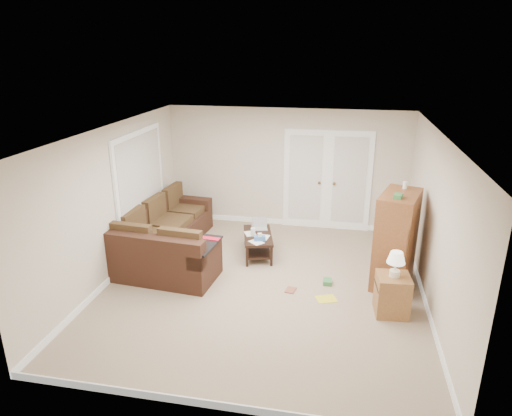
% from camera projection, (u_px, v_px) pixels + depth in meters
% --- Properties ---
extents(floor, '(5.50, 5.50, 0.00)m').
position_uv_depth(floor, '(263.00, 285.00, 7.40)').
color(floor, tan).
rests_on(floor, ground).
extents(ceiling, '(5.00, 5.50, 0.02)m').
position_uv_depth(ceiling, '(264.00, 131.00, 6.57)').
color(ceiling, white).
rests_on(ceiling, wall_back).
extents(wall_left, '(0.02, 5.50, 2.50)m').
position_uv_depth(wall_left, '(113.00, 203.00, 7.44)').
color(wall_left, beige).
rests_on(wall_left, floor).
extents(wall_right, '(0.02, 5.50, 2.50)m').
position_uv_depth(wall_right, '(435.00, 224.00, 6.54)').
color(wall_right, beige).
rests_on(wall_right, floor).
extents(wall_back, '(5.00, 0.02, 2.50)m').
position_uv_depth(wall_back, '(287.00, 168.00, 9.53)').
color(wall_back, beige).
rests_on(wall_back, floor).
extents(wall_front, '(5.00, 0.02, 2.50)m').
position_uv_depth(wall_front, '(214.00, 308.00, 4.44)').
color(wall_front, beige).
rests_on(wall_front, floor).
extents(baseboards, '(5.00, 5.50, 0.10)m').
position_uv_depth(baseboards, '(263.00, 282.00, 7.39)').
color(baseboards, white).
rests_on(baseboards, floor).
extents(french_doors, '(1.80, 0.05, 2.13)m').
position_uv_depth(french_doors, '(327.00, 181.00, 9.42)').
color(french_doors, white).
rests_on(french_doors, floor).
extents(window_left, '(0.05, 1.92, 1.42)m').
position_uv_depth(window_left, '(140.00, 170.00, 8.25)').
color(window_left, white).
rests_on(window_left, wall_left).
extents(sectional_sofa, '(1.95, 2.96, 0.87)m').
position_uv_depth(sectional_sofa, '(165.00, 241.00, 8.24)').
color(sectional_sofa, '#3B2116').
rests_on(sectional_sofa, floor).
extents(coffee_table, '(0.72, 1.09, 0.68)m').
position_uv_depth(coffee_table, '(258.00, 243.00, 8.42)').
color(coffee_table, black).
rests_on(coffee_table, floor).
extents(tv_armoire, '(0.78, 1.07, 1.65)m').
position_uv_depth(tv_armoire, '(396.00, 239.00, 7.23)').
color(tv_armoire, brown).
rests_on(tv_armoire, floor).
extents(side_cabinet, '(0.49, 0.49, 0.97)m').
position_uv_depth(side_cabinet, '(392.00, 292.00, 6.52)').
color(side_cabinet, '#976537').
rests_on(side_cabinet, floor).
extents(space_heater, '(0.14, 0.12, 0.29)m').
position_uv_depth(space_heater, '(383.00, 230.00, 9.26)').
color(space_heater, white).
rests_on(space_heater, floor).
extents(floor_magazine, '(0.37, 0.33, 0.01)m').
position_uv_depth(floor_magazine, '(326.00, 299.00, 6.99)').
color(floor_magazine, yellow).
rests_on(floor_magazine, floor).
extents(floor_greenbox, '(0.15, 0.19, 0.07)m').
position_uv_depth(floor_greenbox, '(327.00, 282.00, 7.43)').
color(floor_greenbox, '#387C3F').
rests_on(floor_greenbox, floor).
extents(floor_book, '(0.18, 0.23, 0.02)m').
position_uv_depth(floor_book, '(286.00, 289.00, 7.26)').
color(floor_book, brown).
rests_on(floor_book, floor).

